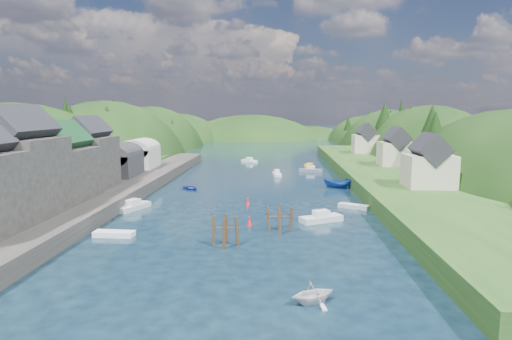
# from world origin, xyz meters

# --- Properties ---
(ground) EXTENTS (600.00, 600.00, 0.00)m
(ground) POSITION_xyz_m (0.00, 50.00, 0.00)
(ground) COLOR black
(ground) RESTS_ON ground
(hillside_left) EXTENTS (44.00, 245.56, 52.00)m
(hillside_left) POSITION_xyz_m (-45.00, 75.00, -8.03)
(hillside_left) COLOR black
(hillside_left) RESTS_ON ground
(hillside_right) EXTENTS (36.00, 245.56, 48.00)m
(hillside_right) POSITION_xyz_m (45.00, 75.00, -7.41)
(hillside_right) COLOR black
(hillside_right) RESTS_ON ground
(far_hills) EXTENTS (103.00, 68.00, 44.00)m
(far_hills) POSITION_xyz_m (1.22, 174.01, -10.80)
(far_hills) COLOR black
(far_hills) RESTS_ON ground
(hill_trees) EXTENTS (91.60, 148.73, 12.55)m
(hill_trees) POSITION_xyz_m (1.12, 65.16, 11.09)
(hill_trees) COLOR black
(hill_trees) RESTS_ON ground
(quay_left) EXTENTS (12.00, 110.00, 2.00)m
(quay_left) POSITION_xyz_m (-24.00, 20.00, 1.00)
(quay_left) COLOR #2D2B28
(quay_left) RESTS_ON ground
(terrace_left_grass) EXTENTS (12.00, 110.00, 2.50)m
(terrace_left_grass) POSITION_xyz_m (-31.00, 20.00, 1.25)
(terrace_left_grass) COLOR #234719
(terrace_left_grass) RESTS_ON ground
(quayside_buildings) EXTENTS (8.00, 35.84, 12.90)m
(quayside_buildings) POSITION_xyz_m (-26.00, 6.39, 7.09)
(quayside_buildings) COLOR #2D2B28
(quayside_buildings) RESTS_ON quay_left
(boat_sheds) EXTENTS (7.00, 21.00, 7.50)m
(boat_sheds) POSITION_xyz_m (-26.00, 39.00, 5.27)
(boat_sheds) COLOR #2D2D30
(boat_sheds) RESTS_ON quay_left
(terrace_right) EXTENTS (16.00, 120.00, 2.40)m
(terrace_right) POSITION_xyz_m (25.00, 40.00, 1.20)
(terrace_right) COLOR #234719
(terrace_right) RESTS_ON ground
(right_bank_cottages) EXTENTS (9.00, 59.24, 8.41)m
(right_bank_cottages) POSITION_xyz_m (28.00, 48.33, 5.84)
(right_bank_cottages) COLOR beige
(right_bank_cottages) RESTS_ON terrace_right
(piling_cluster_near) EXTENTS (2.97, 2.79, 3.77)m
(piling_cluster_near) POSITION_xyz_m (-1.71, -1.05, 1.32)
(piling_cluster_near) COLOR #382314
(piling_cluster_near) RESTS_ON ground
(piling_cluster_far) EXTENTS (3.21, 3.00, 3.57)m
(piling_cluster_far) POSITION_xyz_m (4.03, 4.51, 1.22)
(piling_cluster_far) COLOR #382314
(piling_cluster_far) RESTS_ON ground
(channel_buoy_near) EXTENTS (0.70, 0.70, 1.10)m
(channel_buoy_near) POSITION_xyz_m (0.30, 7.07, 0.48)
(channel_buoy_near) COLOR red
(channel_buoy_near) RESTS_ON ground
(channel_buoy_far) EXTENTS (0.70, 0.70, 1.10)m
(channel_buoy_far) POSITION_xyz_m (-0.75, 18.73, 0.48)
(channel_buoy_far) COLOR red
(channel_buoy_far) RESTS_ON ground
(moored_boats) EXTENTS (36.30, 90.25, 2.01)m
(moored_boats) POSITION_xyz_m (3.62, 24.01, 0.57)
(moored_boats) COLOR silver
(moored_boats) RESTS_ON ground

